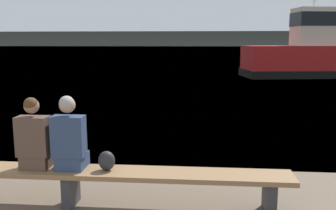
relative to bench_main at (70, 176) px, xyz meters
The scene contains 7 objects.
water_surface 121.56m from the bench_main, 90.15° to the left, with size 240.00×240.00×0.00m, color #5684A3.
far_shoreline 167.18m from the bench_main, 90.11° to the left, with size 600.00×12.00×6.42m, color #4C4C42.
bench_main is the anchor object (origin of this frame).
person_left 0.67m from the bench_main, behind, with size 0.41×0.40×0.94m.
person_right 0.51m from the bench_main, 37.05° to the left, with size 0.41×0.40×0.97m.
shopping_bag 0.53m from the bench_main, ahead, with size 0.22×0.17×0.25m.
tugboat_red 20.62m from the bench_main, 66.36° to the left, with size 8.18×4.15×7.30m.
Camera 1 is at (1.98, -1.07, 2.13)m, focal length 40.00 mm.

